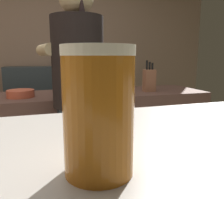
{
  "coord_description": "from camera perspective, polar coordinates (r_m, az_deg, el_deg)",
  "views": [
    {
      "loc": [
        -0.06,
        -1.33,
        1.22
      ],
      "look_at": [
        0.12,
        -0.75,
        1.11
      ],
      "focal_mm": 37.14,
      "sensor_mm": 36.0,
      "label": 1
    }
  ],
  "objects": [
    {
      "name": "mixing_bowl",
      "position": [
        1.96,
        -21.6,
        1.37
      ],
      "size": [
        0.21,
        0.21,
        0.06
      ],
      "primitive_type": "cylinder",
      "color": "#C65439",
      "rests_on": "prep_counter"
    },
    {
      "name": "chefs_knife",
      "position": [
        2.03,
        -2.18,
        1.7
      ],
      "size": [
        0.24,
        0.03,
        0.01
      ],
      "primitive_type": "cube",
      "rotation": [
        0.0,
        0.0,
        -0.01
      ],
      "color": "silver",
      "rests_on": "prep_counter"
    },
    {
      "name": "back_shelf",
      "position": [
        3.32,
        -16.95,
        -1.71
      ],
      "size": [
        0.88,
        0.36,
        1.1
      ],
      "primitive_type": "cube",
      "color": "#313A3E",
      "rests_on": "ground"
    },
    {
      "name": "bottle_olive_oil",
      "position": [
        3.34,
        -13.65,
        9.19
      ],
      "size": [
        0.06,
        0.06,
        0.18
      ],
      "color": "#32619C",
      "rests_on": "back_shelf"
    },
    {
      "name": "knife_block",
      "position": [
        2.15,
        9.15,
        4.78
      ],
      "size": [
        0.1,
        0.08,
        0.28
      ],
      "color": "#915B3F",
      "rests_on": "prep_counter"
    },
    {
      "name": "prep_counter",
      "position": [
        2.17,
        -5.41,
        -10.3
      ],
      "size": [
        2.1,
        0.6,
        0.91
      ],
      "primitive_type": "cube",
      "color": "brown",
      "rests_on": "ground"
    },
    {
      "name": "bartender",
      "position": [
        1.57,
        -8.15,
        1.59
      ],
      "size": [
        0.47,
        0.54,
        1.7
      ],
      "rotation": [
        0.0,
        0.0,
        1.74
      ],
      "color": "#242B31",
      "rests_on": "ground"
    },
    {
      "name": "bottle_vinegar",
      "position": [
        3.21,
        -12.54,
        9.49
      ],
      "size": [
        0.07,
        0.07,
        0.22
      ],
      "color": "#DAD27D",
      "rests_on": "back_shelf"
    },
    {
      "name": "wall_back",
      "position": [
        3.54,
        -16.75,
        12.11
      ],
      "size": [
        5.2,
        0.1,
        2.7
      ],
      "primitive_type": "cube",
      "color": "#957760",
      "rests_on": "ground"
    },
    {
      "name": "pint_glass_far",
      "position": [
        0.26,
        -3.77,
        -2.99
      ],
      "size": [
        0.08,
        0.08,
        0.15
      ],
      "color": "#AF6419",
      "rests_on": "bar_counter"
    }
  ]
}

